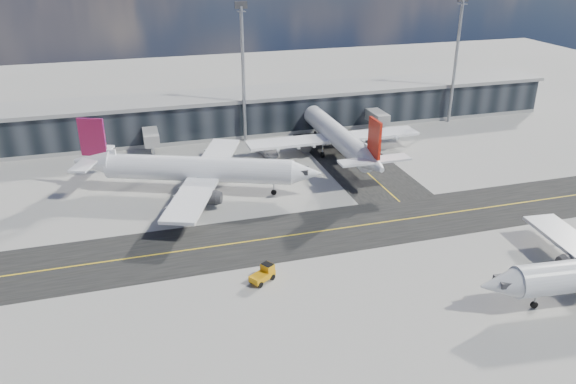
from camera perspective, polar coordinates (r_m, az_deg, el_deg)
name	(u,v)px	position (r m, az deg, el deg)	size (l,w,h in m)	color
ground	(318,246)	(80.73, 3.03, -5.47)	(300.00, 300.00, 0.00)	gray
taxiway_lanes	(319,210)	(90.84, 3.14, -1.89)	(180.00, 63.00, 0.03)	black
terminal_concourse	(238,114)	(128.35, -5.06, 7.93)	(152.00, 19.80, 8.80)	black
floodlight_masts	(243,69)	(118.95, -4.59, 12.36)	(102.50, 0.70, 28.90)	gray
airliner_af	(195,169)	(97.10, -9.39, 2.29)	(41.24, 35.68, 12.71)	white
airliner_redtail	(337,136)	(113.23, 5.01, 5.71)	(35.89, 42.22, 12.56)	white
baggage_tug	(264,273)	(72.44, -2.47, -8.26)	(3.73, 3.20, 2.14)	orange
service_van	(268,151)	(114.03, -2.04, 4.16)	(2.77, 6.01, 1.67)	white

